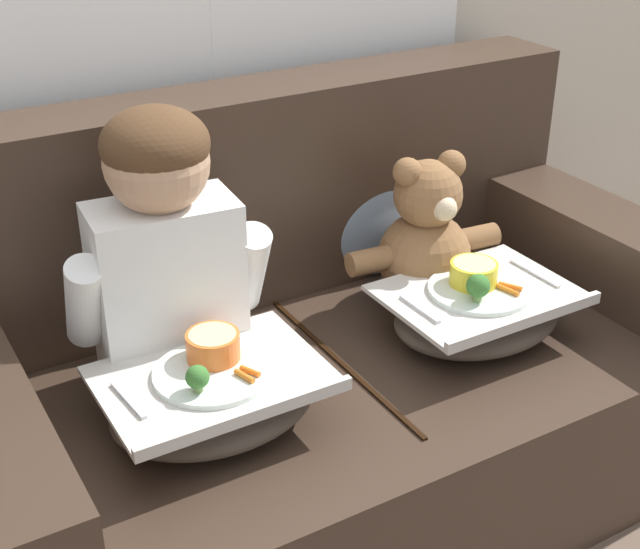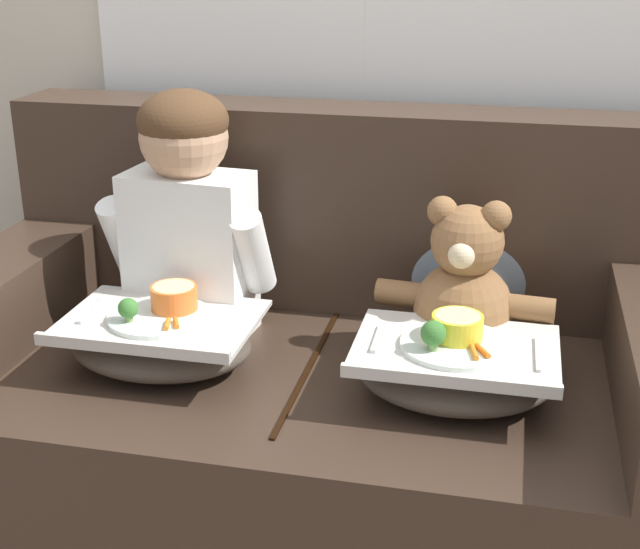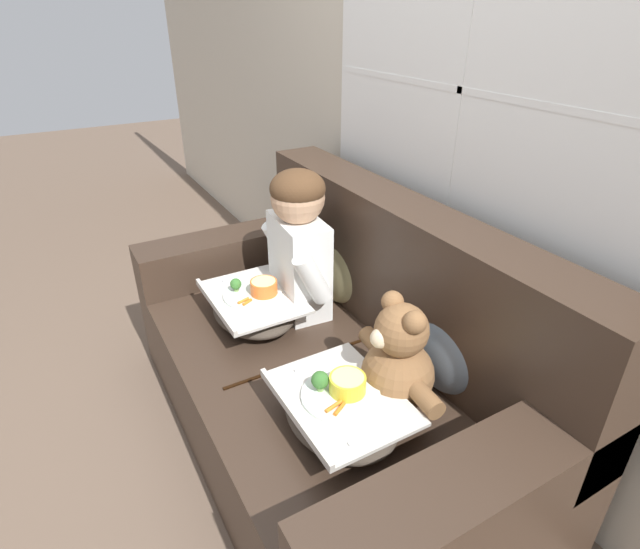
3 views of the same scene
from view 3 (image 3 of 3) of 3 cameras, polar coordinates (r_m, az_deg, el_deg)
name	(u,v)px [view 3 (image 3 of 3)]	position (r m, az deg, el deg)	size (l,w,h in m)	color
ground_plane	(318,436)	(2.26, -0.21, -17.95)	(14.00, 14.00, 0.00)	brown
wall_back_with_window	(468,109)	(1.96, 16.53, 17.69)	(8.00, 0.08, 2.60)	beige
couch	(335,367)	(2.05, 1.73, -10.56)	(1.85, 1.00, 0.99)	#38281E
throw_pillow_behind_child	(340,262)	(2.26, 2.25, 1.47)	(0.38, 0.18, 0.39)	tan
throw_pillow_behind_teddy	(446,342)	(1.79, 14.23, -7.54)	(0.36, 0.17, 0.37)	slate
child_figure	(298,236)	(2.10, -2.49, 4.36)	(0.46, 0.23, 0.64)	white
teddy_bear	(397,363)	(1.68, 8.80, -9.94)	(0.44, 0.31, 0.41)	brown
lap_tray_child	(254,307)	(2.15, -7.57, -3.67)	(0.46, 0.35, 0.20)	#473D33
lap_tray_teddy	(340,409)	(1.65, 2.31, -15.14)	(0.46, 0.35, 0.21)	#473D33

